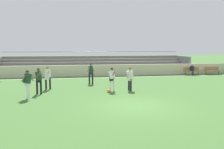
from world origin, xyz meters
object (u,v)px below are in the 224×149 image
bench_far_left (212,70)px  bench_centre_sideline (192,70)px  spectator_seated (192,69)px  player_white_wide_left (130,77)px  player_white_on_ball (112,77)px  bleacher_stand (96,64)px  soccer_ball (109,91)px  player_white_pressing_high (48,76)px  player_dark_overlapping (91,72)px  player_dark_wide_right (39,79)px  player_dark_deep_cover (28,82)px

bench_far_left → bench_centre_sideline: bearing=180.0°
spectator_seated → player_white_wide_left: (-9.06, -7.79, 0.26)m
player_white_on_ball → bleacher_stand: bearing=89.4°
soccer_ball → bench_far_left: bearing=32.7°
bench_far_left → player_white_pressing_high: bearing=-159.5°
player_white_wide_left → player_dark_overlapping: player_dark_overlapping is taller
player_white_on_ball → player_dark_wide_right: player_dark_wide_right is taller
bench_far_left → player_dark_deep_cover: size_ratio=1.06×
player_white_wide_left → player_dark_wide_right: bearing=-177.9°
player_dark_wide_right → player_white_wide_left: bearing=2.1°
spectator_seated → player_white_on_ball: bearing=-143.0°
bench_centre_sideline → soccer_ball: bench_centre_sideline is taller
bench_centre_sideline → player_white_on_ball: bearing=-142.5°
bench_far_left → player_dark_deep_cover: 20.46m
player_white_pressing_high → player_dark_wide_right: size_ratio=0.97×
spectator_seated → player_dark_overlapping: size_ratio=0.70×
bench_far_left → player_dark_overlapping: bearing=-162.3°
bench_far_left → spectator_seated: spectator_seated is taller
spectator_seated → player_dark_deep_cover: player_dark_deep_cover is taller
player_dark_overlapping → soccer_ball: size_ratio=7.84×
bleacher_stand → bench_far_left: 13.22m
player_white_on_ball → player_white_wide_left: bearing=1.3°
player_dark_wide_right → soccer_ball: 4.65m
bleacher_stand → player_white_on_ball: bearing=-90.6°
bleacher_stand → player_white_on_ball: (-0.13, -11.54, -0.07)m
bench_far_left → player_white_on_ball: bearing=-148.3°
spectator_seated → soccer_ball: bearing=-142.0°
player_white_wide_left → soccer_ball: (-1.61, -0.53, -0.85)m
bleacher_stand → player_dark_deep_cover: bearing=-112.7°
bleacher_stand → player_white_wide_left: (1.17, -11.51, -0.10)m
player_white_on_ball → bench_far_left: bearing=31.7°
bleacher_stand → player_white_wide_left: size_ratio=13.59×
player_white_wide_left → player_white_pressing_high: (-5.75, 1.43, 0.02)m
player_white_pressing_high → player_white_on_ball: bearing=-18.2°
bench_far_left → player_white_pressing_high: size_ratio=1.09×
player_white_pressing_high → soccer_ball: player_white_pressing_high is taller
bench_centre_sideline → player_white_wide_left: 12.03m
spectator_seated → player_dark_overlapping: (-11.53, -4.35, 0.33)m
player_white_pressing_high → player_dark_deep_cover: 3.05m
bench_centre_sideline → player_dark_deep_cover: (-15.68, -9.40, 0.47)m
bench_centre_sideline → bleacher_stand: bearing=160.6°
player_white_wide_left → soccer_ball: player_white_wide_left is taller
player_white_pressing_high → soccer_ball: 4.67m
player_dark_overlapping → player_dark_deep_cover: size_ratio=1.01×
bench_centre_sideline → player_dark_wide_right: (-15.22, -8.14, 0.48)m
bleacher_stand → player_dark_wide_right: 12.76m
player_dark_wide_right → player_dark_overlapping: bearing=44.8°
player_white_wide_left → player_dark_wide_right: (-6.16, -0.23, 0.06)m
bleacher_stand → player_dark_deep_cover: (-5.45, -13.01, -0.05)m
player_white_wide_left → player_dark_deep_cover: 6.78m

